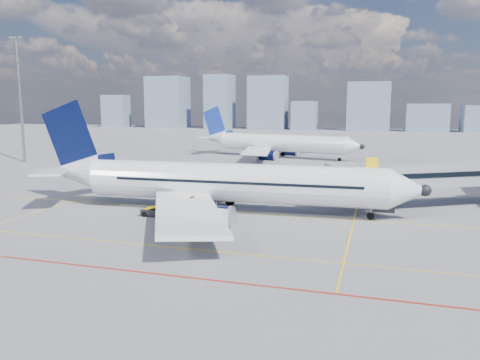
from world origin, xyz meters
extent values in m
plane|color=gray|center=(0.00, 0.00, 0.00)|extent=(420.00, 420.00, 0.00)
cube|color=yellow|center=(0.00, 8.00, 0.01)|extent=(60.00, 0.18, 0.01)
cube|color=yellow|center=(0.00, -6.00, 0.01)|extent=(80.00, 0.15, 0.01)
cube|color=yellow|center=(14.00, 2.00, 0.01)|extent=(0.15, 28.00, 0.01)
cube|color=yellow|center=(-20.00, 8.00, 0.01)|extent=(0.15, 30.00, 0.01)
cube|color=maroon|center=(0.00, -12.00, 0.01)|extent=(90.00, 0.25, 0.01)
cube|color=gray|center=(22.25, 16.15, 3.90)|extent=(20.84, 13.93, 2.60)
cube|color=black|center=(22.25, 16.15, 4.10)|extent=(20.52, 13.82, 0.55)
cube|color=gray|center=(12.70, 10.50, 3.90)|extent=(4.49, 4.56, 3.00)
cube|color=black|center=(17.00, 12.80, 0.35)|extent=(2.20, 1.00, 0.70)
cylinder|color=slate|center=(17.00, 12.80, 1.70)|extent=(0.56, 0.56, 2.70)
cube|color=yellow|center=(15.50, 10.30, 5.70)|extent=(1.26, 0.82, 1.20)
cylinder|color=slate|center=(-55.00, 40.00, 12.50)|extent=(0.56, 0.56, 25.00)
cube|color=slate|center=(-55.00, 40.00, 25.20)|extent=(3.20, 0.40, 0.50)
cube|color=#A4A6AB|center=(-56.20, 39.75, 25.20)|extent=(0.60, 0.15, 0.35)
cube|color=#A4A6AB|center=(-55.00, 39.75, 25.20)|extent=(0.60, 0.15, 0.35)
cube|color=#A4A6AB|center=(-53.80, 39.75, 25.20)|extent=(0.60, 0.15, 0.35)
cube|color=slate|center=(-124.43, 190.00, 8.70)|extent=(13.81, 8.17, 17.41)
cube|color=slate|center=(-92.87, 190.00, 13.34)|extent=(19.56, 15.83, 26.68)
cube|color=slate|center=(-63.66, 190.00, 13.56)|extent=(12.95, 13.61, 27.12)
cube|color=slate|center=(-38.26, 190.00, 13.11)|extent=(18.63, 10.98, 26.21)
cube|color=slate|center=(-19.72, 190.00, 6.90)|extent=(11.20, 13.68, 13.81)
cube|color=slate|center=(10.43, 190.00, 11.27)|extent=(19.35, 12.25, 22.55)
cube|color=slate|center=(36.20, 190.00, 6.27)|extent=(18.20, 13.76, 12.54)
cylinder|color=white|center=(0.85, 8.11, 3.30)|extent=(33.00, 5.66, 4.27)
cone|color=white|center=(19.23, 8.89, 3.30)|extent=(4.12, 4.43, 4.27)
sphere|color=black|center=(20.76, 8.96, 3.30)|extent=(1.25, 1.25, 1.20)
cone|color=white|center=(-19.06, 7.26, 3.90)|extent=(7.18, 4.56, 4.27)
cube|color=black|center=(17.81, 8.83, 3.90)|extent=(1.71, 1.71, 0.49)
cube|color=white|center=(-1.21, 17.89, 2.13)|extent=(11.95, 18.90, 0.63)
cube|color=white|center=(-0.37, -1.81, 2.13)|extent=(13.15, 18.72, 0.63)
cylinder|color=#070E33|center=(0.03, 14.43, 0.76)|extent=(4.05, 2.68, 2.52)
cylinder|color=#070E33|center=(0.57, 1.74, 0.76)|extent=(4.05, 2.68, 2.52)
cylinder|color=#A4A6AB|center=(2.11, 14.52, 0.76)|extent=(0.49, 2.60, 2.58)
cylinder|color=#A4A6AB|center=(2.65, 1.83, 0.76)|extent=(0.49, 2.60, 2.58)
cube|color=#070E33|center=(-19.06, 7.26, 7.68)|extent=(7.51, 0.67, 9.34)
cube|color=#070E33|center=(-16.43, 7.38, 5.05)|extent=(6.19, 0.59, 2.36)
cube|color=white|center=(-19.65, 10.75, 4.29)|extent=(5.15, 6.88, 0.24)
cube|color=white|center=(-19.35, 3.75, 4.29)|extent=(5.53, 6.94, 0.24)
cylinder|color=slate|center=(15.62, 8.74, 0.90)|extent=(0.29, 0.29, 1.80)
cylinder|color=black|center=(15.62, 8.74, 0.38)|extent=(0.77, 0.31, 0.76)
cylinder|color=slate|center=(-0.36, 10.91, 0.80)|extent=(0.33, 0.33, 1.60)
cylinder|color=black|center=(-0.36, 10.91, 0.50)|extent=(1.03, 0.69, 1.00)
cylinder|color=slate|center=(-0.12, 5.22, 0.80)|extent=(0.33, 0.33, 1.60)
cylinder|color=black|center=(-0.12, 5.22, 0.50)|extent=(1.03, 0.69, 1.00)
cube|color=black|center=(1.31, 10.25, 3.63)|extent=(26.92, 1.24, 0.28)
cube|color=black|center=(1.49, 6.02, 3.63)|extent=(26.92, 1.24, 0.28)
cylinder|color=white|center=(-4.96, 63.53, 3.30)|extent=(30.07, 11.05, 3.90)
cone|color=white|center=(11.35, 59.47, 3.30)|extent=(4.44, 4.66, 3.90)
sphere|color=black|center=(12.71, 59.13, 3.30)|extent=(1.33, 1.33, 1.10)
cone|color=white|center=(-22.63, 67.94, 3.85)|extent=(7.16, 5.34, 3.90)
cube|color=black|center=(10.09, 59.78, 3.85)|extent=(1.82, 1.82, 0.45)
cube|color=white|center=(-4.24, 72.64, 2.23)|extent=(14.27, 16.22, 0.58)
cube|color=white|center=(-8.59, 55.16, 2.23)|extent=(8.00, 17.17, 0.58)
cylinder|color=#070E33|center=(-4.04, 69.29, 0.98)|extent=(4.05, 3.10, 2.30)
cylinder|color=#070E33|center=(-6.85, 58.02, 0.98)|extent=(4.05, 3.10, 2.30)
cylinder|color=#A4A6AB|center=(-2.19, 68.83, 0.98)|extent=(0.91, 2.38, 2.36)
cylinder|color=#A4A6AB|center=(-5.00, 57.56, 0.98)|extent=(0.91, 2.38, 2.36)
cube|color=#163598|center=(-22.63, 67.94, 7.30)|extent=(6.73, 1.97, 8.53)
cube|color=#163598|center=(-20.30, 67.36, 4.90)|extent=(5.55, 1.66, 2.15)
cube|color=white|center=(-22.24, 71.14, 4.20)|extent=(5.72, 6.30, 0.22)
cube|color=white|center=(-23.79, 64.93, 4.20)|extent=(3.75, 5.97, 0.22)
cylinder|color=black|center=(-5.30, 66.30, 0.50)|extent=(1.13, 0.87, 1.00)
cylinder|color=black|center=(-6.56, 61.25, 0.50)|extent=(1.13, 0.87, 1.00)
cylinder|color=black|center=(8.15, 60.27, 0.38)|extent=(0.81, 0.46, 0.76)
cube|color=white|center=(0.62, -2.09, 0.51)|extent=(2.26, 1.56, 0.75)
cube|color=white|center=(0.26, -2.18, 1.07)|extent=(1.16, 1.26, 0.56)
cube|color=black|center=(0.26, -2.18, 1.26)|extent=(1.05, 1.19, 0.33)
cylinder|color=black|center=(0.01, -2.76, 0.26)|extent=(0.56, 0.32, 0.52)
cylinder|color=black|center=(-0.22, -1.76, 0.26)|extent=(0.56, 0.32, 0.52)
cylinder|color=black|center=(1.47, -2.42, 0.26)|extent=(0.56, 0.32, 0.52)
cylinder|color=black|center=(1.23, -1.42, 0.26)|extent=(0.56, 0.32, 0.52)
cube|color=black|center=(1.05, -0.47, 0.35)|extent=(4.08, 2.19, 0.19)
cube|color=white|center=(0.08, -0.36, 1.30)|extent=(1.86, 1.82, 1.68)
cube|color=white|center=(2.02, -0.59, 1.30)|extent=(1.86, 1.82, 1.68)
cylinder|color=black|center=(-0.55, -1.04, 0.17)|extent=(0.36, 0.19, 0.35)
cylinder|color=black|center=(-0.36, 0.46, 0.17)|extent=(0.36, 0.19, 0.35)
cylinder|color=black|center=(2.46, -1.41, 0.17)|extent=(0.36, 0.19, 0.35)
cylinder|color=black|center=(2.65, 0.09, 0.17)|extent=(0.36, 0.19, 0.35)
cube|color=black|center=(-5.77, 3.67, 0.44)|extent=(4.21, 1.69, 0.69)
cube|color=black|center=(-4.99, 3.63, 1.48)|extent=(5.95, 1.30, 1.81)
cube|color=yellow|center=(-4.96, 4.17, 1.48)|extent=(5.92, 0.39, 1.89)
cube|color=yellow|center=(-5.01, 3.09, 1.48)|extent=(5.92, 0.39, 1.89)
cylinder|color=black|center=(-7.38, 3.06, 0.30)|extent=(0.60, 0.27, 0.59)
cylinder|color=black|center=(-7.31, 4.44, 0.30)|extent=(0.60, 0.27, 0.59)
cylinder|color=black|center=(-4.24, 2.90, 0.30)|extent=(0.60, 0.27, 0.59)
cylinder|color=black|center=(-4.16, 4.27, 0.30)|extent=(0.60, 0.27, 0.59)
imported|color=yellow|center=(2.24, -3.63, 0.98)|extent=(0.81, 0.85, 1.96)
camera|label=1|loc=(16.18, -40.33, 11.68)|focal=35.00mm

